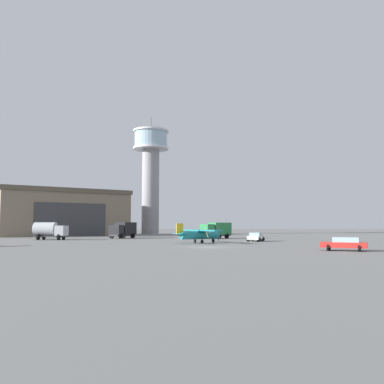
{
  "coord_description": "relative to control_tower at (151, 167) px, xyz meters",
  "views": [
    {
      "loc": [
        1.42,
        -48.27,
        2.62
      ],
      "look_at": [
        -3.12,
        19.46,
        8.04
      ],
      "focal_mm": 38.3,
      "sensor_mm": 36.0,
      "label": 1
    }
  ],
  "objects": [
    {
      "name": "ground_plane",
      "position": [
        18.03,
        -66.11,
        -18.86
      ],
      "size": [
        400.0,
        400.0,
        0.0
      ],
      "primitive_type": "plane",
      "color": "slate"
    },
    {
      "name": "control_tower",
      "position": [
        0.0,
        0.0,
        0.0
      ],
      "size": [
        10.08,
        10.08,
        33.53
      ],
      "color": "gray",
      "rests_on": "ground_plane"
    },
    {
      "name": "hangar",
      "position": [
        -19.55,
        -16.76,
        -13.36
      ],
      "size": [
        35.57,
        33.58,
        10.96
      ],
      "rotation": [
        0.0,
        0.0,
        -0.92
      ],
      "color": "#7A6B56",
      "rests_on": "ground_plane"
    },
    {
      "name": "airplane_teal",
      "position": [
        16.55,
        -56.15,
        -17.55
      ],
      "size": [
        7.12,
        8.68,
        2.79
      ],
      "rotation": [
        0.0,
        0.0,
        0.56
      ],
      "color": "teal",
      "rests_on": "ground_plane"
    },
    {
      "name": "truck_fuel_tanker_silver",
      "position": [
        -9.87,
        -45.2,
        -17.19
      ],
      "size": [
        5.61,
        3.27,
        3.03
      ],
      "rotation": [
        0.0,
        0.0,
        6.26
      ],
      "color": "#38383D",
      "rests_on": "ground_plane"
    },
    {
      "name": "truck_box_green",
      "position": [
        18.86,
        -36.57,
        -17.17
      ],
      "size": [
        6.01,
        5.73,
        3.01
      ],
      "rotation": [
        0.0,
        0.0,
        3.87
      ],
      "color": "#38383D",
      "rests_on": "ground_plane"
    },
    {
      "name": "truck_box_black",
      "position": [
        0.94,
        -36.26,
        -17.16
      ],
      "size": [
        4.5,
        6.44,
        3.07
      ],
      "rotation": [
        0.0,
        0.0,
        4.34
      ],
      "color": "#38383D",
      "rests_on": "ground_plane"
    },
    {
      "name": "car_white",
      "position": [
        25.14,
        -49.13,
        -18.11
      ],
      "size": [
        3.11,
        4.83,
        1.37
      ],
      "rotation": [
        0.0,
        0.0,
        4.41
      ],
      "color": "white",
      "rests_on": "ground_plane"
    },
    {
      "name": "car_red",
      "position": [
        31.95,
        -72.18,
        -18.12
      ],
      "size": [
        4.71,
        3.18,
        1.37
      ],
      "rotation": [
        0.0,
        0.0,
        2.77
      ],
      "color": "red",
      "rests_on": "ground_plane"
    }
  ]
}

